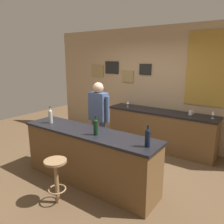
# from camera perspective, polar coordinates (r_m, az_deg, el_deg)

# --- Properties ---
(ground_plane) EXTENTS (10.00, 10.00, 0.00)m
(ground_plane) POSITION_cam_1_polar(r_m,az_deg,el_deg) (4.30, -2.27, -15.14)
(ground_plane) COLOR brown
(back_wall) EXTENTS (6.00, 0.09, 2.80)m
(back_wall) POSITION_cam_1_polar(r_m,az_deg,el_deg) (5.53, 10.86, 6.71)
(back_wall) COLOR tan
(back_wall) RESTS_ON ground_plane
(bar_counter) EXTENTS (2.49, 0.60, 0.92)m
(bar_counter) POSITION_cam_1_polar(r_m,az_deg,el_deg) (3.82, -6.05, -11.39)
(bar_counter) COLOR brown
(bar_counter) RESTS_ON ground_plane
(side_counter) EXTENTS (2.51, 0.56, 0.90)m
(side_counter) POSITION_cam_1_polar(r_m,az_deg,el_deg) (5.26, 12.24, -4.54)
(side_counter) COLOR brown
(side_counter) RESTS_ON ground_plane
(bartender) EXTENTS (0.52, 0.21, 1.62)m
(bartender) POSITION_cam_1_polar(r_m,az_deg,el_deg) (4.44, -3.47, -1.15)
(bartender) COLOR #384766
(bartender) RESTS_ON ground_plane
(bar_stool) EXTENTS (0.32, 0.32, 0.68)m
(bar_stool) POSITION_cam_1_polar(r_m,az_deg,el_deg) (3.38, -14.18, -15.31)
(bar_stool) COLOR olive
(bar_stool) RESTS_ON ground_plane
(wine_bottle_a) EXTENTS (0.07, 0.07, 0.31)m
(wine_bottle_a) POSITION_cam_1_polar(r_m,az_deg,el_deg) (4.17, -15.57, -0.94)
(wine_bottle_a) COLOR #999E99
(wine_bottle_a) RESTS_ON bar_counter
(wine_bottle_b) EXTENTS (0.07, 0.07, 0.31)m
(wine_bottle_b) POSITION_cam_1_polar(r_m,az_deg,el_deg) (3.41, -4.23, -3.72)
(wine_bottle_b) COLOR black
(wine_bottle_b) RESTS_ON bar_counter
(wine_bottle_c) EXTENTS (0.07, 0.07, 0.31)m
(wine_bottle_c) POSITION_cam_1_polar(r_m,az_deg,el_deg) (3.00, 9.15, -6.40)
(wine_bottle_c) COLOR black
(wine_bottle_c) RESTS_ON bar_counter
(wine_glass_a) EXTENTS (0.07, 0.07, 0.16)m
(wine_glass_a) POSITION_cam_1_polar(r_m,az_deg,el_deg) (5.44, 4.12, 2.42)
(wine_glass_a) COLOR silver
(wine_glass_a) RESTS_ON side_counter
(wine_glass_b) EXTENTS (0.07, 0.07, 0.16)m
(wine_glass_b) POSITION_cam_1_polar(r_m,az_deg,el_deg) (4.83, 24.61, -0.27)
(wine_glass_b) COLOR silver
(wine_glass_b) RESTS_ON side_counter
(coffee_mug) EXTENTS (0.12, 0.08, 0.09)m
(coffee_mug) POSITION_cam_1_polar(r_m,az_deg,el_deg) (4.98, 19.62, -0.17)
(coffee_mug) COLOR silver
(coffee_mug) RESTS_ON side_counter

